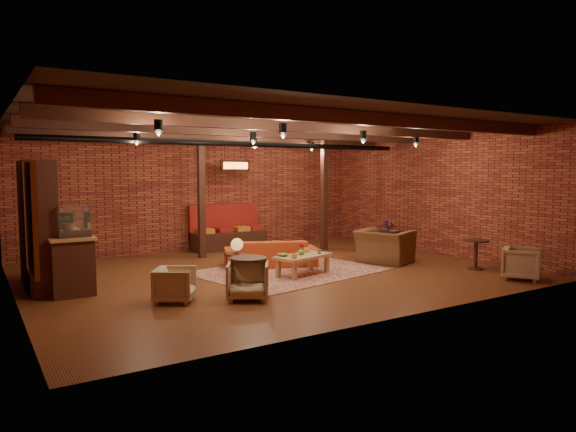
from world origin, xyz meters
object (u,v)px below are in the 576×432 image
round_table_left (249,270)px  round_table_right (476,250)px  plant_tall (388,206)px  armchair_b (248,279)px  armchair_far (522,262)px  armchair_right (385,241)px  coffee_table (302,257)px  armchair_a (175,283)px  sofa (271,253)px  side_table_book (390,232)px  side_table_lamp (237,248)px

round_table_left → round_table_right: bearing=-5.5°
plant_tall → round_table_right: bearing=-96.8°
armchair_b → plant_tall: plant_tall is taller
round_table_left → armchair_far: (5.34, -1.74, -0.10)m
armchair_far → armchair_right: bearing=78.4°
coffee_table → round_table_right: size_ratio=2.09×
armchair_right → round_table_right: bearing=-167.6°
armchair_a → armchair_right: armchair_right is taller
round_table_left → plant_tall: plant_tall is taller
coffee_table → sofa: bearing=91.3°
plant_tall → armchair_b: bearing=-153.7°
round_table_right → armchair_a: bearing=173.3°
side_table_book → side_table_lamp: bearing=-168.7°
side_table_lamp → armchair_far: 5.82m
round_table_left → armchair_a: 1.29m
round_table_right → armchair_far: armchair_far is taller
armchair_a → armchair_b: (1.12, -0.50, 0.03)m
sofa → side_table_lamp: (-1.21, -0.70, 0.31)m
side_table_book → armchair_right: bearing=-136.9°
sofa → armchair_a: 3.62m
armchair_right → armchair_a: bearing=77.5°
side_table_book → armchair_far: size_ratio=0.78×
sofa → armchair_b: bearing=75.5°
sofa → armchair_a: bearing=56.2°
coffee_table → armchair_right: (2.52, 0.21, 0.14)m
sofa → side_table_lamp: bearing=52.8°
side_table_book → armchair_far: armchair_far is taller
round_table_left → armchair_b: 0.29m
side_table_lamp → armchair_b: bearing=-110.9°
armchair_a → plant_tall: bearing=-38.6°
armchair_a → round_table_right: 6.77m
sofa → round_table_right: round_table_right is taller
armchair_right → armchair_far: size_ratio=1.69×
sofa → coffee_table: coffee_table is taller
armchair_a → armchair_b: 1.23m
armchair_right → side_table_book: (1.55, 1.45, -0.04)m
sofa → round_table_left: 2.88m
round_table_left → coffee_table: bearing=28.6°
side_table_book → armchair_far: (-0.52, -4.36, -0.13)m
sofa → round_table_right: 4.64m
armchair_b → coffee_table: bearing=62.9°
round_table_left → armchair_b: (-0.14, -0.23, -0.11)m
side_table_lamp → side_table_book: bearing=11.3°
armchair_a → armchair_b: armchair_b is taller
sofa → coffee_table: bearing=114.0°
coffee_table → plant_tall: size_ratio=0.57×
sofa → armchair_far: 5.37m
sofa → plant_tall: size_ratio=0.87×
armchair_b → armchair_right: size_ratio=0.59×
side_table_lamp → round_table_right: size_ratio=1.22×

